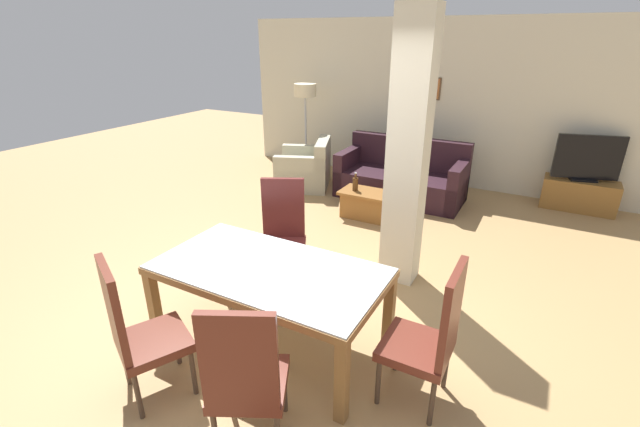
% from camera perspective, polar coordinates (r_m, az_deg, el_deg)
% --- Properties ---
extents(ground_plane, '(18.00, 18.00, 0.00)m').
position_cam_1_polar(ground_plane, '(3.86, -6.37, -16.53)').
color(ground_plane, tan).
extents(back_wall, '(7.20, 0.09, 2.70)m').
position_cam_1_polar(back_wall, '(7.64, 15.41, 13.88)').
color(back_wall, beige).
rests_on(back_wall, ground_plane).
extents(divider_pillar, '(0.36, 0.29, 2.70)m').
position_cam_1_polar(divider_pillar, '(4.27, 11.65, 7.58)').
color(divider_pillar, beige).
rests_on(divider_pillar, ground_plane).
extents(dining_table, '(1.85, 0.98, 0.73)m').
position_cam_1_polar(dining_table, '(3.52, -6.79, -9.02)').
color(dining_table, olive).
rests_on(dining_table, ground_plane).
extents(dining_chair_near_left, '(0.62, 0.62, 1.10)m').
position_cam_1_polar(dining_chair_near_left, '(3.28, -23.22, -14.06)').
color(dining_chair_near_left, '#5C281B').
rests_on(dining_chair_near_left, ground_plane).
extents(dining_chair_head_right, '(0.46, 0.46, 1.10)m').
position_cam_1_polar(dining_chair_head_right, '(3.08, 14.59, -15.40)').
color(dining_chair_head_right, maroon).
rests_on(dining_chair_head_right, ground_plane).
extents(dining_chair_far_left, '(0.62, 0.62, 1.10)m').
position_cam_1_polar(dining_chair_far_left, '(4.40, -4.98, -2.32)').
color(dining_chair_far_left, '#5A211F').
rests_on(dining_chair_far_left, ground_plane).
extents(dining_chair_near_right, '(0.62, 0.62, 1.10)m').
position_cam_1_polar(dining_chair_near_right, '(2.74, -9.93, -20.57)').
color(dining_chair_near_right, '#5B251A').
rests_on(dining_chair_near_right, ground_plane).
extents(sofa, '(1.95, 0.90, 0.92)m').
position_cam_1_polar(sofa, '(6.94, 10.79, 4.55)').
color(sofa, black).
rests_on(sofa, ground_plane).
extents(armchair, '(1.14, 1.17, 0.81)m').
position_cam_1_polar(armchair, '(7.36, -1.90, 5.80)').
color(armchair, '#B3B196').
rests_on(armchair, ground_plane).
extents(coffee_table, '(0.78, 0.46, 0.39)m').
position_cam_1_polar(coffee_table, '(6.12, 6.34, 1.23)').
color(coffee_table, brown).
rests_on(coffee_table, ground_plane).
extents(bottle, '(0.08, 0.08, 0.26)m').
position_cam_1_polar(bottle, '(6.06, 4.73, 3.99)').
color(bottle, '#4C2D14').
rests_on(bottle, coffee_table).
extents(tv_stand, '(0.99, 0.40, 0.46)m').
position_cam_1_polar(tv_stand, '(7.43, 31.23, 2.13)').
color(tv_stand, olive).
rests_on(tv_stand, ground_plane).
extents(tv_screen, '(0.87, 0.28, 0.67)m').
position_cam_1_polar(tv_screen, '(7.28, 32.12, 6.20)').
color(tv_screen, black).
rests_on(tv_screen, tv_stand).
extents(floor_lamp, '(0.40, 0.40, 1.62)m').
position_cam_1_polar(floor_lamp, '(7.93, -1.98, 15.16)').
color(floor_lamp, '#B7B7BC').
rests_on(floor_lamp, ground_plane).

